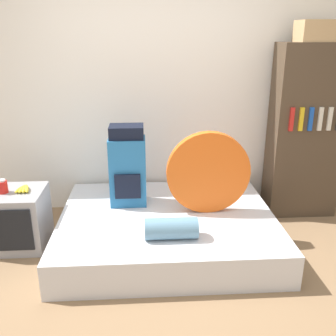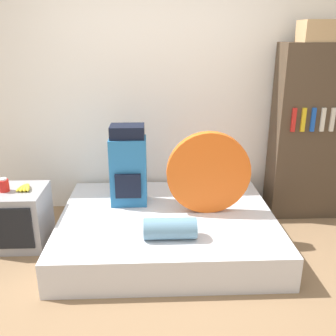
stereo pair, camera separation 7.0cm
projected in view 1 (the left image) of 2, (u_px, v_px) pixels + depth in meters
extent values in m
plane|color=#846647|center=(158.00, 295.00, 2.84)|extent=(16.00, 16.00, 0.00)
cube|color=white|center=(151.00, 92.00, 3.95)|extent=(8.00, 0.05, 2.60)
cube|color=silver|center=(167.00, 228.00, 3.52)|extent=(1.96, 1.59, 0.30)
cube|color=#23669E|center=(128.00, 171.00, 3.59)|extent=(0.35, 0.25, 0.66)
cube|color=black|center=(126.00, 132.00, 3.47)|extent=(0.32, 0.23, 0.12)
cube|color=black|center=(128.00, 186.00, 3.49)|extent=(0.24, 0.03, 0.24)
cylinder|color=#E05B19|center=(208.00, 173.00, 3.40)|extent=(0.77, 0.09, 0.77)
cylinder|color=#5B849E|center=(171.00, 228.00, 3.02)|extent=(0.43, 0.18, 0.18)
cube|color=#939399|center=(18.00, 218.00, 3.45)|extent=(0.51, 0.49, 0.54)
cube|color=black|center=(8.00, 231.00, 3.21)|extent=(0.41, 0.02, 0.39)
cylinder|color=red|center=(2.00, 187.00, 3.32)|extent=(0.09, 0.09, 0.11)
cylinder|color=white|center=(1.00, 180.00, 3.30)|extent=(0.06, 0.06, 0.02)
ellipsoid|color=yellow|center=(21.00, 189.00, 3.38)|extent=(0.09, 0.18, 0.04)
ellipsoid|color=yellow|center=(23.00, 189.00, 3.38)|extent=(0.06, 0.18, 0.04)
ellipsoid|color=yellow|center=(25.00, 189.00, 3.38)|extent=(0.06, 0.18, 0.04)
ellipsoid|color=yellow|center=(27.00, 189.00, 3.38)|extent=(0.09, 0.18, 0.04)
cube|color=#473828|center=(306.00, 133.00, 3.92)|extent=(0.72, 0.35, 1.80)
cube|color=red|center=(292.00, 119.00, 3.67)|extent=(0.04, 0.02, 0.23)
cube|color=gold|center=(301.00, 119.00, 3.67)|extent=(0.04, 0.02, 0.23)
cube|color=#194CB2|center=(311.00, 119.00, 3.68)|extent=(0.04, 0.02, 0.23)
cube|color=beige|center=(320.00, 119.00, 3.68)|extent=(0.04, 0.02, 0.23)
cube|color=beige|center=(330.00, 119.00, 3.69)|extent=(0.04, 0.02, 0.23)
cube|color=tan|center=(320.00, 31.00, 3.56)|extent=(0.43, 0.27, 0.20)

